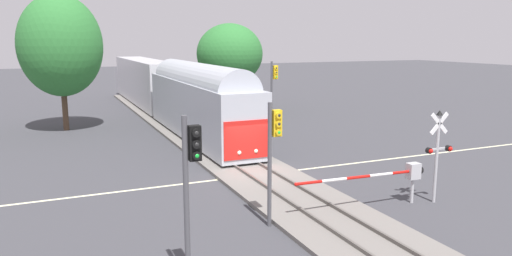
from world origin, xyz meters
The scene contains 11 objects.
ground_plane centered at (0.00, 0.00, 0.00)m, with size 220.00×220.00×0.00m, color #3D3D42.
road_centre_stripe centered at (0.00, 0.00, 0.00)m, with size 44.00×0.20×0.01m.
railway_track centered at (0.00, 0.00, 0.10)m, with size 4.40×80.00×0.32m.
commuter_train centered at (0.00, 19.80, 2.79)m, with size 3.04×40.13×5.16m.
crossing_gate_near centered at (3.74, -6.76, 1.40)m, with size 6.41×0.40×1.80m.
crossing_signal_mast centered at (5.48, -7.12, 2.52)m, with size 1.36×0.44×4.12m.
traffic_signal_far_side centered at (5.29, 9.04, 3.71)m, with size 0.53×0.38×5.54m.
traffic_signal_median centered at (-2.24, -6.71, 3.24)m, with size 0.53×0.38×4.82m.
traffic_signal_near_left centered at (-6.39, -10.00, 3.40)m, with size 0.53×0.38×5.07m.
oak_behind_train centered at (-8.70, 17.85, 6.62)m, with size 6.31×6.31×10.55m.
elm_centre_background centered at (7.13, 23.05, 5.66)m, with size 6.60×6.60×8.69m.
Camera 1 is at (-9.91, -22.66, 7.11)m, focal length 33.82 mm.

